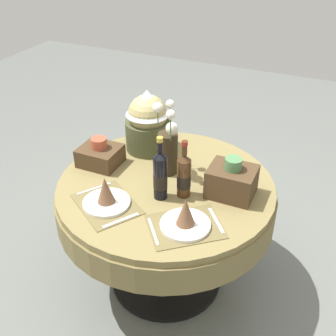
{
  "coord_description": "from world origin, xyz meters",
  "views": [
    {
      "loc": [
        0.78,
        -1.7,
        2.04
      ],
      "look_at": [
        0.0,
        0.03,
        0.82
      ],
      "focal_mm": 44.91,
      "sensor_mm": 36.0,
      "label": 1
    }
  ],
  "objects": [
    {
      "name": "woven_basket_side_right",
      "position": [
        0.35,
        0.05,
        0.82
      ],
      "size": [
        0.24,
        0.19,
        0.22
      ],
      "color": "#47331E",
      "rests_on": "dining_table"
    },
    {
      "name": "place_setting_left",
      "position": [
        -0.19,
        -0.29,
        0.78
      ],
      "size": [
        0.43,
        0.4,
        0.16
      ],
      "color": "brown",
      "rests_on": "dining_table"
    },
    {
      "name": "ground",
      "position": [
        0.0,
        0.0,
        0.0
      ],
      "size": [
        8.0,
        8.0,
        0.0
      ],
      "primitive_type": "plane",
      "color": "slate"
    },
    {
      "name": "dining_table",
      "position": [
        0.0,
        0.0,
        0.6
      ],
      "size": [
        1.21,
        1.21,
        0.74
      ],
      "color": "olive",
      "rests_on": "ground"
    },
    {
      "name": "woven_basket_side_left",
      "position": [
        -0.43,
        0.03,
        0.8
      ],
      "size": [
        0.23,
        0.2,
        0.17
      ],
      "color": "#47331E",
      "rests_on": "dining_table"
    },
    {
      "name": "wine_bottle_centre",
      "position": [
        0.13,
        -0.06,
        0.86
      ],
      "size": [
        0.07,
        0.07,
        0.32
      ],
      "color": "#422814",
      "rests_on": "dining_table"
    },
    {
      "name": "gift_tub_back_left",
      "position": [
        -0.25,
        0.3,
        0.94
      ],
      "size": [
        0.27,
        0.27,
        0.38
      ],
      "color": "#474C2D",
      "rests_on": "dining_table"
    },
    {
      "name": "wine_bottle_left",
      "position": [
        0.03,
        -0.12,
        0.87
      ],
      "size": [
        0.07,
        0.07,
        0.35
      ],
      "color": "black",
      "rests_on": "dining_table"
    },
    {
      "name": "flower_vase",
      "position": [
        -0.04,
        0.11,
        0.9
      ],
      "size": [
        0.19,
        0.19,
        0.42
      ],
      "color": "#332819",
      "rests_on": "dining_table"
    },
    {
      "name": "place_setting_right",
      "position": [
        0.23,
        -0.29,
        0.78
      ],
      "size": [
        0.43,
        0.42,
        0.16
      ],
      "color": "brown",
      "rests_on": "dining_table"
    }
  ]
}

